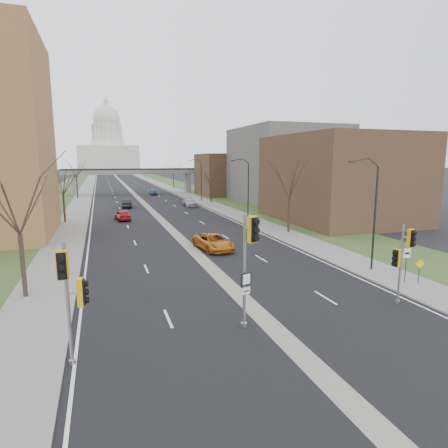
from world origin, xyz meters
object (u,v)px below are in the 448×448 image
car_right_near (213,242)px  car_right_mid (190,202)px  speed_limit_sign (406,259)px  car_left_near (123,215)px  warning_sign (420,267)px  car_left_far (127,203)px  signal_pole_median (249,251)px  signal_pole_right (403,253)px  car_right_far (153,192)px  signal_pole_left (71,287)px

car_right_near → car_right_mid: bearing=73.4°
speed_limit_sign → car_left_near: (-17.18, 35.21, -1.03)m
warning_sign → car_left_near: warning_sign is taller
car_left_far → car_right_mid: size_ratio=0.89×
signal_pole_median → car_right_mid: signal_pole_median is taller
signal_pole_median → warning_sign: (13.86, 2.67, -2.89)m
signal_pole_right → car_right_far: (-4.26, 76.33, -2.45)m
signal_pole_right → warning_sign: signal_pole_right is taller
car_left_near → car_right_far: car_left_near is taller
signal_pole_median → car_left_near: signal_pole_median is taller
warning_sign → car_left_far: (-16.20, 50.45, -0.49)m
signal_pole_right → car_left_near: size_ratio=1.10×
signal_pole_left → car_right_near: 21.65m
warning_sign → car_left_near: bearing=122.5°
signal_pole_median → car_right_far: signal_pole_median is taller
speed_limit_sign → car_right_near: 17.12m
warning_sign → car_left_near: size_ratio=0.40×
signal_pole_right → car_right_mid: size_ratio=0.93×
signal_pole_left → car_right_mid: bearing=77.5°
signal_pole_left → warning_sign: signal_pole_left is taller
speed_limit_sign → signal_pole_right: bearing=-128.3°
signal_pole_right → car_left_far: 54.35m
signal_pole_right → car_right_far: signal_pole_right is taller
warning_sign → car_right_mid: size_ratio=0.34×
speed_limit_sign → car_left_near: size_ratio=0.54×
signal_pole_right → car_right_near: (-6.58, 16.93, -2.42)m
speed_limit_sign → warning_sign: bearing=-28.7°
signal_pole_left → car_left_far: bearing=89.5°
car_left_far → car_right_near: (5.62, -35.98, -0.00)m
car_right_far → signal_pole_left: bearing=-98.1°
signal_pole_left → speed_limit_sign: (21.41, 4.19, -1.72)m
car_left_far → car_right_far: bearing=-102.7°
signal_pole_median → car_right_far: (5.60, 76.54, -3.42)m
car_right_near → car_right_far: size_ratio=1.28×
warning_sign → car_right_far: warning_sign is taller
car_right_mid → car_right_far: car_right_mid is taller
car_right_near → car_left_near: bearing=101.6°
signal_pole_right → car_left_near: bearing=95.8°
car_left_near → car_left_far: car_left_far is taller
signal_pole_left → signal_pole_median: (8.23, 0.98, 0.66)m
speed_limit_sign → car_right_far: size_ratio=0.56×
signal_pole_median → car_left_far: bearing=73.3°
signal_pole_right → car_left_near: signal_pole_right is taller
warning_sign → car_left_far: bearing=113.7°
signal_pole_median → car_right_far: bearing=66.5°
signal_pole_right → car_right_mid: bearing=76.9°
car_right_far → speed_limit_sign: bearing=-82.1°
signal_pole_left → car_left_far: (5.89, 54.10, -2.73)m
speed_limit_sign → car_right_far: speed_limit_sign is taller
warning_sign → speed_limit_sign: bearing=147.6°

